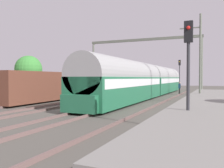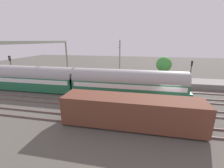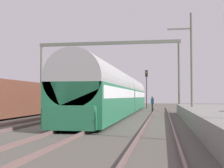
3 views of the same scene
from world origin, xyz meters
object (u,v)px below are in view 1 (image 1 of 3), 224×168
at_px(railway_signal_far, 180,71).
at_px(freight_car, 49,86).
at_px(person_crossing, 179,87).
at_px(railway_signal_near, 188,60).
at_px(passenger_train, 149,80).
at_px(catenary_gantry, 143,52).

bearing_deg(railway_signal_far, freight_car, -113.56).
xyz_separation_m(person_crossing, railway_signal_near, (3.57, -23.63, 2.00)).
distance_m(person_crossing, railway_signal_near, 23.98).
distance_m(passenger_train, railway_signal_far, 13.27).
height_order(passenger_train, catenary_gantry, catenary_gantry).
relative_size(passenger_train, railway_signal_far, 6.18).
relative_size(passenger_train, person_crossing, 18.99).
xyz_separation_m(passenger_train, railway_signal_near, (6.53, -18.27, 1.05)).
distance_m(railway_signal_near, catenary_gantry, 24.16).
bearing_deg(railway_signal_far, catenary_gantry, -113.53).
distance_m(person_crossing, railway_signal_far, 8.12).
bearing_deg(freight_car, railway_signal_near, -32.29).
relative_size(passenger_train, railway_signal_near, 7.01).
distance_m(person_crossing, catenary_gantry, 7.00).
xyz_separation_m(passenger_train, freight_car, (-7.79, -9.22, -0.50)).
xyz_separation_m(freight_car, person_crossing, (10.75, 14.58, -0.44)).
bearing_deg(person_crossing, catenary_gantry, -93.73).
bearing_deg(railway_signal_far, railway_signal_near, -81.63).
bearing_deg(catenary_gantry, railway_signal_near, -69.32).
xyz_separation_m(railway_signal_near, railway_signal_far, (-4.61, 31.32, 0.36)).
bearing_deg(passenger_train, railway_signal_near, -70.34).
xyz_separation_m(passenger_train, railway_signal_far, (1.92, 13.06, 1.42)).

